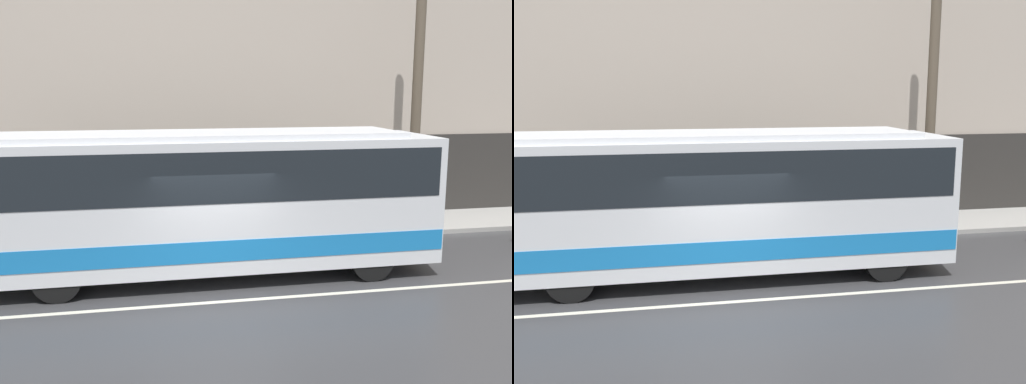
{
  "view_description": "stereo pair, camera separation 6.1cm",
  "coord_description": "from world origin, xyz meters",
  "views": [
    {
      "loc": [
        -1.37,
        -10.72,
        4.24
      ],
      "look_at": [
        1.11,
        1.74,
        1.88
      ],
      "focal_mm": 40.0,
      "sensor_mm": 36.0,
      "label": 1
    },
    {
      "loc": [
        -1.31,
        -10.73,
        4.24
      ],
      "look_at": [
        1.11,
        1.74,
        1.88
      ],
      "focal_mm": 40.0,
      "sensor_mm": 36.0,
      "label": 2
    }
  ],
  "objects": [
    {
      "name": "lane_stripe",
      "position": [
        0.0,
        0.0,
        0.0
      ],
      "size": [
        54.0,
        0.14,
        0.01
      ],
      "color": "beige",
      "rests_on": "ground_plane"
    },
    {
      "name": "utility_pole_near",
      "position": [
        6.36,
        4.55,
        4.32
      ],
      "size": [
        0.29,
        0.29,
        8.37
      ],
      "color": "brown",
      "rests_on": "sidewalk"
    },
    {
      "name": "transit_bus",
      "position": [
        -0.22,
        1.74,
        1.83
      ],
      "size": [
        10.66,
        2.52,
        3.25
      ],
      "color": "silver",
      "rests_on": "ground_plane"
    },
    {
      "name": "building_facade",
      "position": [
        0.0,
        6.69,
        5.18
      ],
      "size": [
        60.0,
        0.35,
        10.74
      ],
      "color": "#B7A899",
      "rests_on": "ground_plane"
    },
    {
      "name": "sidewalk",
      "position": [
        0.0,
        5.27,
        0.07
      ],
      "size": [
        60.0,
        2.55,
        0.13
      ],
      "color": "#A09E99",
      "rests_on": "ground_plane"
    },
    {
      "name": "ground_plane",
      "position": [
        0.0,
        0.0,
        0.0
      ],
      "size": [
        60.0,
        60.0,
        0.0
      ],
      "primitive_type": "plane",
      "color": "#38383A"
    }
  ]
}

